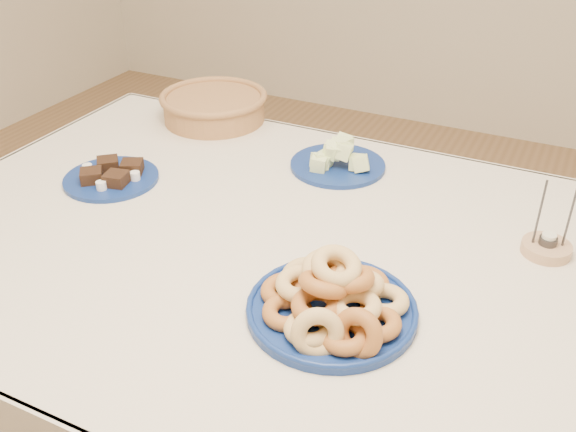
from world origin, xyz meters
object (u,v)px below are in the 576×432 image
object	(u,v)px
wicker_basket	(214,106)
candle_holder	(547,247)
donut_platter	(333,301)
dining_table	(298,289)
melon_plate	(338,160)
brownie_plate	(111,176)

from	to	relation	value
wicker_basket	candle_holder	world-z (taller)	candle_holder
donut_platter	candle_holder	xyz separation A→B (m)	(0.30, 0.36, -0.02)
dining_table	melon_plate	world-z (taller)	melon_plate
melon_plate	wicker_basket	size ratio (longest dim) A/B	0.78
dining_table	brownie_plate	distance (m)	0.54
donut_platter	wicker_basket	bearing A→B (deg)	134.35
dining_table	melon_plate	size ratio (longest dim) A/B	5.95
dining_table	candle_holder	bearing A→B (deg)	23.51
dining_table	brownie_plate	xyz separation A→B (m)	(-0.52, 0.06, 0.12)
melon_plate	wicker_basket	distance (m)	0.45
wicker_basket	candle_holder	xyz separation A→B (m)	(0.94, -0.29, -0.03)
donut_platter	brownie_plate	bearing A→B (deg)	161.06
melon_plate	candle_holder	bearing A→B (deg)	-17.36
donut_platter	melon_plate	bearing A→B (deg)	111.32
dining_table	melon_plate	xyz separation A→B (m)	(-0.06, 0.35, 0.13)
dining_table	donut_platter	bearing A→B (deg)	-49.80
candle_holder	wicker_basket	bearing A→B (deg)	162.90
brownie_plate	dining_table	bearing A→B (deg)	-6.49
brownie_plate	wicker_basket	distance (m)	0.43
brownie_plate	candle_holder	xyz separation A→B (m)	(0.97, 0.14, 0.00)
melon_plate	candle_holder	xyz separation A→B (m)	(0.51, -0.16, -0.01)
donut_platter	melon_plate	size ratio (longest dim) A/B	1.29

